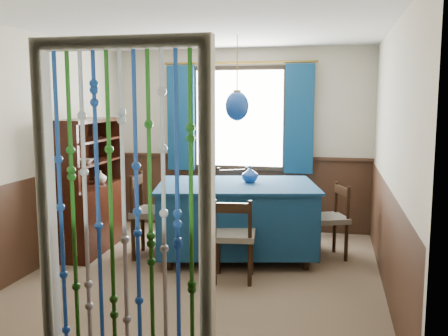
% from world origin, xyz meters
% --- Properties ---
extents(floor, '(4.00, 4.00, 0.00)m').
position_xyz_m(floor, '(0.00, 0.00, 0.00)').
color(floor, brown).
rests_on(floor, ground).
extents(ceiling, '(4.00, 4.00, 0.00)m').
position_xyz_m(ceiling, '(0.00, 0.00, 2.50)').
color(ceiling, silver).
rests_on(ceiling, ground).
extents(wall_back, '(3.60, 0.00, 3.60)m').
position_xyz_m(wall_back, '(0.00, 2.00, 1.25)').
color(wall_back, '#C0B69D').
rests_on(wall_back, ground).
extents(wall_front, '(3.60, 0.00, 3.60)m').
position_xyz_m(wall_front, '(0.00, -2.00, 1.25)').
color(wall_front, '#C0B69D').
rests_on(wall_front, ground).
extents(wall_left, '(0.00, 4.00, 4.00)m').
position_xyz_m(wall_left, '(-1.80, 0.00, 1.25)').
color(wall_left, '#C0B69D').
rests_on(wall_left, ground).
extents(wall_right, '(0.00, 4.00, 4.00)m').
position_xyz_m(wall_right, '(1.80, 0.00, 1.25)').
color(wall_right, '#C0B69D').
rests_on(wall_right, ground).
extents(wainscot_back, '(3.60, 0.00, 3.60)m').
position_xyz_m(wainscot_back, '(0.00, 1.99, 0.50)').
color(wainscot_back, '#382115').
rests_on(wainscot_back, ground).
extents(wainscot_front, '(3.60, 0.00, 3.60)m').
position_xyz_m(wainscot_front, '(0.00, -1.99, 0.50)').
color(wainscot_front, '#382115').
rests_on(wainscot_front, ground).
extents(wainscot_left, '(0.00, 4.00, 4.00)m').
position_xyz_m(wainscot_left, '(-1.79, 0.00, 0.50)').
color(wainscot_left, '#382115').
rests_on(wainscot_left, ground).
extents(wainscot_right, '(0.00, 4.00, 4.00)m').
position_xyz_m(wainscot_right, '(1.79, 0.00, 0.50)').
color(wainscot_right, '#382115').
rests_on(wainscot_right, ground).
extents(window, '(1.32, 0.12, 1.42)m').
position_xyz_m(window, '(0.00, 1.95, 1.55)').
color(window, black).
rests_on(window, wall_back).
extents(doorway, '(1.16, 0.12, 2.18)m').
position_xyz_m(doorway, '(0.00, -1.94, 1.05)').
color(doorway, silver).
rests_on(doorway, ground).
extents(dining_table, '(1.99, 1.58, 0.86)m').
position_xyz_m(dining_table, '(0.21, 0.69, 0.49)').
color(dining_table, navy).
rests_on(dining_table, floor).
extents(chair_near, '(0.47, 0.45, 0.85)m').
position_xyz_m(chair_near, '(0.33, -0.08, 0.45)').
color(chair_near, black).
rests_on(chair_near, floor).
extents(chair_far, '(0.61, 0.60, 0.93)m').
position_xyz_m(chair_far, '(0.06, 1.40, 0.49)').
color(chair_far, black).
rests_on(chair_far, floor).
extents(chair_left, '(0.51, 0.53, 0.97)m').
position_xyz_m(chair_left, '(-0.76, 0.50, 0.51)').
color(chair_left, black).
rests_on(chair_left, floor).
extents(chair_right, '(0.53, 0.54, 0.85)m').
position_xyz_m(chair_right, '(1.26, 0.90, 0.45)').
color(chair_right, black).
rests_on(chair_right, floor).
extents(sideboard, '(0.48, 1.23, 1.58)m').
position_xyz_m(sideboard, '(-1.57, 0.58, 0.56)').
color(sideboard, black).
rests_on(sideboard, floor).
extents(pendant_lamp, '(0.27, 0.27, 0.93)m').
position_xyz_m(pendant_lamp, '(0.21, 0.69, 1.74)').
color(pendant_lamp, olive).
rests_on(pendant_lamp, ceiling).
extents(vase_table, '(0.17, 0.17, 0.18)m').
position_xyz_m(vase_table, '(0.34, 0.82, 0.94)').
color(vase_table, navy).
rests_on(vase_table, dining_table).
extents(bowl_shelf, '(0.24, 0.24, 0.05)m').
position_xyz_m(bowl_shelf, '(-1.51, 0.40, 1.11)').
color(bowl_shelf, beige).
rests_on(bowl_shelf, sideboard).
extents(vase_sideboard, '(0.17, 0.17, 0.17)m').
position_xyz_m(vase_sideboard, '(-1.51, 0.77, 0.88)').
color(vase_sideboard, beige).
rests_on(vase_sideboard, sideboard).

